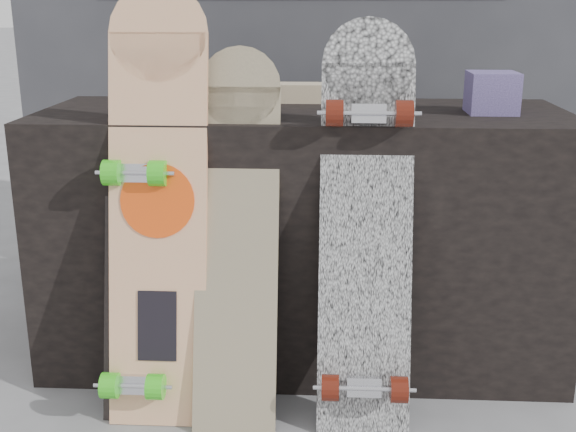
# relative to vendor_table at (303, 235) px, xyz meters

# --- Properties ---
(vendor_table) EXTENTS (1.60, 0.60, 0.80)m
(vendor_table) POSITION_rel_vendor_table_xyz_m (0.00, 0.00, 0.00)
(vendor_table) COLOR black
(vendor_table) RESTS_ON ground
(booth) EXTENTS (2.40, 0.22, 2.20)m
(booth) POSITION_rel_vendor_table_xyz_m (0.00, 0.85, 0.70)
(booth) COLOR #37373D
(booth) RESTS_ON ground
(merch_box_purple) EXTENTS (0.18, 0.12, 0.10)m
(merch_box_purple) POSITION_rel_vendor_table_xyz_m (-0.34, 0.13, 0.45)
(merch_box_purple) COLOR navy
(merch_box_purple) RESTS_ON vendor_table
(merch_box_small) EXTENTS (0.14, 0.14, 0.12)m
(merch_box_small) POSITION_rel_vendor_table_xyz_m (0.56, -0.02, 0.46)
(merch_box_small) COLOR navy
(merch_box_small) RESTS_ON vendor_table
(merch_box_flat) EXTENTS (0.22, 0.10, 0.06)m
(merch_box_flat) POSITION_rel_vendor_table_xyz_m (0.02, 0.19, 0.43)
(merch_box_flat) COLOR #D1B78C
(merch_box_flat) RESTS_ON vendor_table
(longboard_geisha) EXTENTS (0.27, 0.29, 1.17)m
(longboard_geisha) POSITION_rel_vendor_table_xyz_m (-0.38, -0.33, 0.22)
(longboard_geisha) COLOR beige
(longboard_geisha) RESTS_ON ground
(longboard_celtic) EXTENTS (0.22, 0.33, 1.01)m
(longboard_celtic) POSITION_rel_vendor_table_xyz_m (-0.17, -0.34, 0.13)
(longboard_celtic) COLOR beige
(longboard_celtic) RESTS_ON ground
(longboard_cascadia) EXTENTS (0.25, 0.36, 1.08)m
(longboard_cascadia) POSITION_rel_vendor_table_xyz_m (0.18, -0.35, 0.16)
(longboard_cascadia) COLOR white
(longboard_cascadia) RESTS_ON ground
(skateboard_dark) EXTENTS (0.19, 0.31, 0.87)m
(skateboard_dark) POSITION_rel_vendor_table_xyz_m (-0.44, -0.35, 0.04)
(skateboard_dark) COLOR black
(skateboard_dark) RESTS_ON ground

